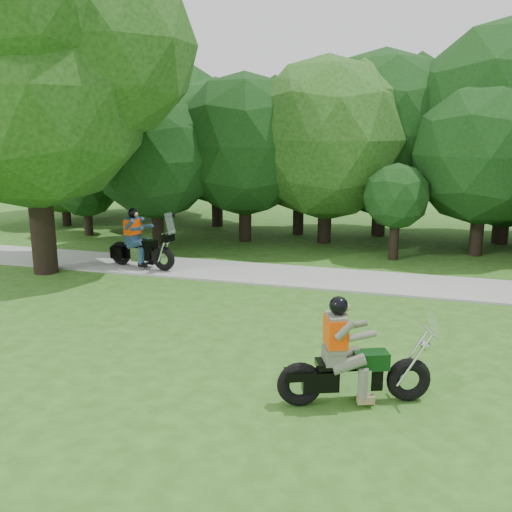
# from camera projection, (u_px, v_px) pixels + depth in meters

# --- Properties ---
(ground) EXTENTS (100.00, 100.00, 0.00)m
(ground) POSITION_uv_depth(u_px,v_px,m) (426.00, 452.00, 7.37)
(ground) COLOR #2D5317
(ground) RESTS_ON ground
(walkway) EXTENTS (60.00, 2.20, 0.06)m
(walkway) POSITION_uv_depth(u_px,v_px,m) (427.00, 286.00, 14.84)
(walkway) COLOR gray
(walkway) RESTS_ON ground
(tree_line) EXTENTS (40.09, 12.01, 7.72)m
(tree_line) POSITION_uv_depth(u_px,v_px,m) (478.00, 141.00, 19.44)
(tree_line) COLOR black
(tree_line) RESTS_ON ground
(big_tree_west) EXTENTS (8.64, 6.56, 9.96)m
(big_tree_west) POSITION_uv_depth(u_px,v_px,m) (36.00, 63.00, 15.39)
(big_tree_west) COLOR black
(big_tree_west) RESTS_ON ground
(chopper_motorcycle) EXTENTS (2.30, 1.25, 1.70)m
(chopper_motorcycle) POSITION_uv_depth(u_px,v_px,m) (348.00, 365.00, 8.52)
(chopper_motorcycle) COLOR black
(chopper_motorcycle) RESTS_ON ground
(touring_motorcycle) EXTENTS (2.27, 0.96, 1.74)m
(touring_motorcycle) POSITION_uv_depth(u_px,v_px,m) (138.00, 246.00, 16.57)
(touring_motorcycle) COLOR black
(touring_motorcycle) RESTS_ON walkway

